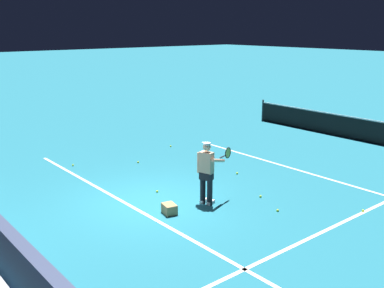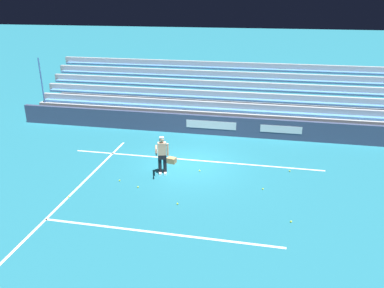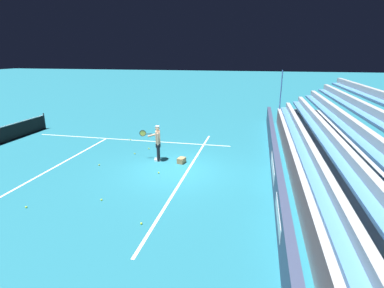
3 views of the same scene
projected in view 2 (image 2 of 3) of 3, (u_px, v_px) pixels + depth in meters
name	position (u px, v px, depth m)	size (l,w,h in m)	color
ground_plane	(192.00, 164.00, 17.35)	(160.00, 160.00, 0.00)	#1E6B7F
court_baseline_white	(194.00, 160.00, 17.81)	(12.00, 0.10, 0.01)	white
court_sideline_white	(67.00, 198.00, 14.46)	(0.10, 12.00, 0.01)	white
court_service_line_white	(159.00, 233.00, 12.34)	(8.22, 0.10, 0.01)	white
back_wall_sponsor_board	(207.00, 125.00, 20.97)	(22.46, 0.25, 1.10)	#384260
bleacher_stand	(213.00, 108.00, 23.28)	(21.34, 4.00, 3.85)	#9EA3A8
tennis_player	(162.00, 155.00, 16.13)	(0.58, 1.07, 1.71)	black
ball_box_cardboard	(172.00, 160.00, 17.48)	(0.40, 0.30, 0.26)	#A87F51
tennis_ball_on_baseline	(291.00, 222.00, 12.90)	(0.07, 0.07, 0.07)	#CCE533
tennis_ball_midcourt	(263.00, 189.00, 15.09)	(0.07, 0.07, 0.07)	#CCE533
tennis_ball_near_player	(200.00, 171.00, 16.66)	(0.07, 0.07, 0.07)	#CCE533
tennis_ball_far_left	(138.00, 187.00, 15.23)	(0.07, 0.07, 0.07)	#CCE533
tennis_ball_by_box	(68.00, 197.00, 14.49)	(0.07, 0.07, 0.07)	#CCE533
tennis_ball_toward_net	(177.00, 204.00, 14.01)	(0.07, 0.07, 0.07)	#CCE533
tennis_ball_far_right	(290.00, 171.00, 16.64)	(0.07, 0.07, 0.07)	#CCE533
tennis_ball_stray_back	(120.00, 180.00, 15.77)	(0.07, 0.07, 0.07)	#CCE533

